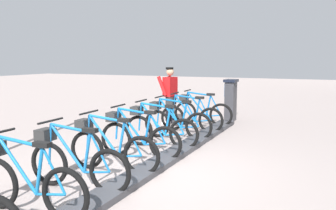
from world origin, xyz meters
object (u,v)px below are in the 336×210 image
at_px(bike_docked_3, 158,128).
at_px(bike_docked_6, 74,161).
at_px(worker_near_rack, 170,93).
at_px(bike_docked_4, 136,136).
at_px(bike_docked_2, 175,121).
at_px(bike_docked_1, 189,115).
at_px(bike_docked_5, 109,147).
at_px(bike_docked_0, 200,111).
at_px(bike_docked_7, 25,181).
at_px(payment_kiosk, 231,99).

height_order(bike_docked_3, bike_docked_6, same).
relative_size(bike_docked_6, worker_near_rack, 1.04).
bearing_deg(bike_docked_4, bike_docked_2, -90.00).
height_order(bike_docked_1, bike_docked_5, same).
distance_m(bike_docked_0, bike_docked_3, 2.78).
bearing_deg(worker_near_rack, bike_docked_1, 138.57).
distance_m(bike_docked_2, bike_docked_3, 0.93).
xyz_separation_m(bike_docked_2, bike_docked_4, (0.00, 1.86, 0.00)).
xyz_separation_m(bike_docked_3, bike_docked_7, (0.00, 3.71, 0.00)).
relative_size(bike_docked_0, bike_docked_2, 1.00).
bearing_deg(payment_kiosk, bike_docked_5, 84.37).
bearing_deg(bike_docked_3, bike_docked_0, -90.00).
bearing_deg(bike_docked_1, bike_docked_6, 90.00).
relative_size(bike_docked_2, bike_docked_6, 1.00).
bearing_deg(bike_docked_3, bike_docked_4, 90.00).
relative_size(bike_docked_4, worker_near_rack, 1.04).
height_order(bike_docked_5, worker_near_rack, worker_near_rack).
relative_size(bike_docked_4, bike_docked_5, 1.00).
bearing_deg(bike_docked_6, worker_near_rack, -80.60).
distance_m(bike_docked_4, bike_docked_5, 0.93).
xyz_separation_m(bike_docked_3, worker_near_rack, (0.90, -2.65, 0.48)).
distance_m(payment_kiosk, bike_docked_3, 3.99).
bearing_deg(payment_kiosk, bike_docked_6, 85.14).
height_order(bike_docked_1, bike_docked_7, same).
height_order(bike_docked_5, bike_docked_7, same).
height_order(bike_docked_2, bike_docked_6, same).
relative_size(payment_kiosk, bike_docked_7, 0.74).
xyz_separation_m(bike_docked_6, bike_docked_7, (0.00, 0.93, 0.00)).
xyz_separation_m(bike_docked_2, bike_docked_7, (0.00, 4.64, 0.00)).
xyz_separation_m(payment_kiosk, bike_docked_1, (0.57, 2.09, -0.24)).
bearing_deg(bike_docked_1, payment_kiosk, -105.33).
relative_size(bike_docked_0, bike_docked_3, 1.00).
distance_m(bike_docked_5, worker_near_rack, 4.62).
relative_size(payment_kiosk, bike_docked_6, 0.74).
height_order(bike_docked_4, bike_docked_5, same).
bearing_deg(worker_near_rack, bike_docked_3, 108.75).
bearing_deg(bike_docked_7, worker_near_rack, -81.95).
height_order(bike_docked_2, bike_docked_7, same).
xyz_separation_m(payment_kiosk, bike_docked_4, (0.57, 4.87, -0.24)).
bearing_deg(bike_docked_5, payment_kiosk, -95.63).
distance_m(bike_docked_0, bike_docked_2, 1.86).
relative_size(bike_docked_5, worker_near_rack, 1.04).
height_order(bike_docked_5, bike_docked_6, same).
height_order(bike_docked_3, bike_docked_7, same).
height_order(bike_docked_3, worker_near_rack, worker_near_rack).
xyz_separation_m(bike_docked_3, bike_docked_5, (0.00, 1.86, 0.00)).
bearing_deg(bike_docked_1, bike_docked_2, 90.00).
bearing_deg(bike_docked_2, worker_near_rack, -62.42).
distance_m(payment_kiosk, bike_docked_4, 4.91).
height_order(payment_kiosk, bike_docked_3, payment_kiosk).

